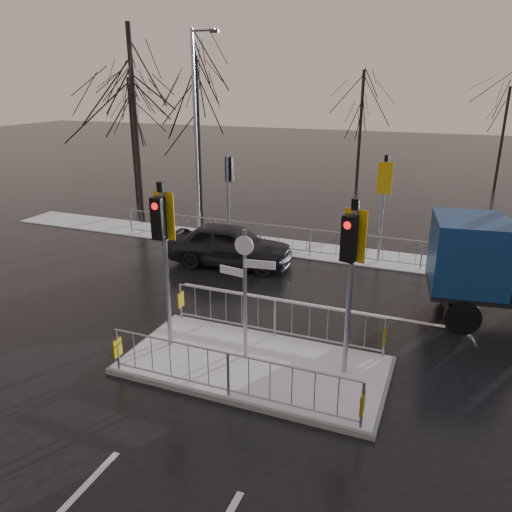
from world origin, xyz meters
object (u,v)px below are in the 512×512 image
at_px(traffic_island, 254,352).
at_px(car_far_lane, 230,245).
at_px(street_lamp_left, 197,126).
at_px(flatbed_truck, 501,269).

bearing_deg(traffic_island, car_far_lane, 119.19).
bearing_deg(street_lamp_left, traffic_island, -55.93).
distance_m(traffic_island, flatbed_truck, 7.09).
height_order(car_far_lane, flatbed_truck, flatbed_truck).
xyz_separation_m(car_far_lane, flatbed_truck, (8.55, -1.30, 0.76)).
xyz_separation_m(traffic_island, flatbed_truck, (5.21, 4.69, 1.12)).
bearing_deg(traffic_island, flatbed_truck, 41.98).
height_order(traffic_island, street_lamp_left, street_lamp_left).
bearing_deg(traffic_island, street_lamp_left, 124.07).
xyz_separation_m(car_far_lane, street_lamp_left, (-3.07, 3.50, 3.74)).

